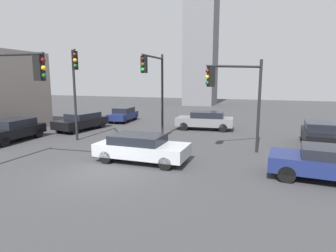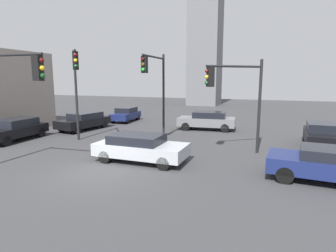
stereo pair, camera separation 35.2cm
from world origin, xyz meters
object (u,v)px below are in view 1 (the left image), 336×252
object	(u,v)px
car_3	(123,114)
car_6	(82,121)
traffic_light_2	(3,86)
car_0	(331,163)
car_2	(205,120)
car_4	(141,147)
traffic_light_3	(75,78)
traffic_light_0	(154,79)
car_1	(12,130)
traffic_light_1	(236,89)
car_5	(319,134)

from	to	relation	value
car_3	car_6	size ratio (longest dim) A/B	0.85
traffic_light_2	car_0	xyz separation A→B (m)	(12.89, 3.79, -3.05)
car_2	car_4	bearing A→B (deg)	77.77
traffic_light_3	car_0	bearing A→B (deg)	41.71
traffic_light_2	traffic_light_3	size ratio (longest dim) A/B	0.87
traffic_light_0	car_1	xyz separation A→B (m)	(-8.90, -3.43, -3.34)
traffic_light_2	car_0	bearing A→B (deg)	10.75
traffic_light_1	car_1	distance (m)	14.71
car_4	car_6	bearing A→B (deg)	142.06
traffic_light_3	car_6	distance (m)	6.43
car_1	car_2	bearing A→B (deg)	123.74
car_5	car_4	bearing A→B (deg)	-51.00
traffic_light_1	car_0	size ratio (longest dim) A/B	1.10
car_3	car_6	bearing A→B (deg)	-14.27
car_0	car_1	world-z (taller)	car_1
traffic_light_0	traffic_light_2	size ratio (longest dim) A/B	1.11
traffic_light_1	car_2	bearing A→B (deg)	-102.73
car_1	traffic_light_2	bearing A→B (deg)	44.02
car_1	car_5	size ratio (longest dim) A/B	1.04
traffic_light_2	car_6	bearing A→B (deg)	105.61
traffic_light_1	car_0	world-z (taller)	traffic_light_1
car_0	car_6	xyz separation A→B (m)	(-16.82, 6.31, -0.01)
car_2	car_4	world-z (taller)	car_2
traffic_light_0	car_5	distance (m)	10.82
car_0	car_4	xyz separation A→B (m)	(-8.37, -0.11, -0.03)
car_3	car_6	world-z (taller)	car_6
traffic_light_1	car_1	size ratio (longest dim) A/B	1.15
traffic_light_0	car_5	xyz separation A→B (m)	(10.12, 1.89, -3.33)
traffic_light_2	car_2	xyz separation A→B (m)	(5.51, 13.77, -3.02)
traffic_light_0	car_2	distance (m)	6.67
car_3	traffic_light_2	bearing A→B (deg)	5.96
traffic_light_0	car_2	world-z (taller)	traffic_light_0
car_4	traffic_light_0	bearing A→B (deg)	104.17
traffic_light_0	car_6	size ratio (longest dim) A/B	1.22
traffic_light_1	traffic_light_3	world-z (taller)	traffic_light_3
car_4	car_3	bearing A→B (deg)	122.14
car_4	car_1	bearing A→B (deg)	171.83
car_5	car_2	bearing A→B (deg)	-111.52
traffic_light_2	car_5	xyz separation A→B (m)	(13.37, 10.34, -3.03)
traffic_light_3	car_4	world-z (taller)	traffic_light_3
car_5	car_3	bearing A→B (deg)	-105.21
car_1	car_6	distance (m)	5.37
traffic_light_1	car_6	world-z (taller)	traffic_light_1
traffic_light_1	car_3	xyz separation A→B (m)	(-11.79, 8.80, -2.86)
car_5	traffic_light_1	bearing A→B (deg)	-49.69
car_2	car_5	xyz separation A→B (m)	(7.86, -3.43, -0.01)
traffic_light_1	car_6	size ratio (longest dim) A/B	1.08
car_0	traffic_light_1	bearing A→B (deg)	-30.88
car_4	traffic_light_3	bearing A→B (deg)	159.28
car_0	car_6	bearing A→B (deg)	-17.05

